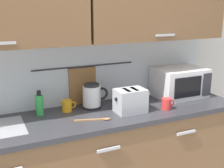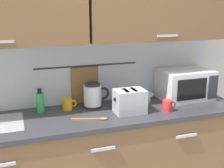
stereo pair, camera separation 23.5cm
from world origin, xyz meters
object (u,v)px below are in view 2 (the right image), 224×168
object	(u,v)px
microwave	(185,84)
electric_kettle	(93,95)
mug_by_kettle	(168,106)
wooden_spoon	(94,119)
dish_soap_bottle	(40,102)
mug_near_sink	(68,104)
toaster	(130,101)
mixing_bowl	(141,97)

from	to	relation	value
microwave	electric_kettle	distance (m)	0.86
microwave	mug_by_kettle	xyz separation A→B (m)	(-0.32, -0.26, -0.09)
microwave	wooden_spoon	xyz separation A→B (m)	(-0.93, -0.24, -0.13)
microwave	dish_soap_bottle	xyz separation A→B (m)	(-1.30, 0.06, -0.05)
wooden_spoon	microwave	bearing A→B (deg)	14.45
electric_kettle	dish_soap_bottle	distance (m)	0.44
mug_near_sink	toaster	bearing A→B (deg)	-26.23
dish_soap_bottle	wooden_spoon	distance (m)	0.48
microwave	mug_near_sink	xyz separation A→B (m)	(-1.08, 0.04, -0.09)
mug_near_sink	mixing_bowl	distance (m)	0.66
microwave	mug_near_sink	world-z (taller)	microwave
dish_soap_bottle	wooden_spoon	bearing A→B (deg)	-39.02
mixing_bowl	toaster	xyz separation A→B (m)	(-0.21, -0.23, 0.05)
electric_kettle	toaster	xyz separation A→B (m)	(0.24, -0.23, -0.01)
dish_soap_bottle	toaster	distance (m)	0.72
dish_soap_bottle	mixing_bowl	size ratio (longest dim) A/B	0.92
electric_kettle	microwave	bearing A→B (deg)	-2.67
electric_kettle	dish_soap_bottle	bearing A→B (deg)	177.89
toaster	mug_by_kettle	distance (m)	0.32
mixing_bowl	toaster	size ratio (longest dim) A/B	0.84
mixing_bowl	toaster	bearing A→B (deg)	-132.06
mixing_bowl	electric_kettle	bearing A→B (deg)	-179.80
electric_kettle	mug_near_sink	size ratio (longest dim) A/B	1.89
electric_kettle	mug_near_sink	xyz separation A→B (m)	(-0.22, -0.00, -0.05)
toaster	microwave	bearing A→B (deg)	16.72
mixing_bowl	toaster	world-z (taller)	toaster
mug_near_sink	mug_by_kettle	size ratio (longest dim) A/B	1.00
microwave	mug_near_sink	bearing A→B (deg)	177.87
mug_near_sink	toaster	distance (m)	0.51
microwave	dish_soap_bottle	bearing A→B (deg)	177.52
toaster	electric_kettle	bearing A→B (deg)	136.79
electric_kettle	mixing_bowl	bearing A→B (deg)	0.20
microwave	toaster	size ratio (longest dim) A/B	1.80
microwave	dish_soap_bottle	world-z (taller)	microwave
mug_near_sink	wooden_spoon	distance (m)	0.32
dish_soap_bottle	mug_by_kettle	world-z (taller)	dish_soap_bottle
toaster	mug_by_kettle	xyz separation A→B (m)	(0.30, -0.07, -0.05)
dish_soap_bottle	wooden_spoon	xyz separation A→B (m)	(0.37, -0.30, -0.08)
microwave	mixing_bowl	size ratio (longest dim) A/B	2.15
electric_kettle	mug_near_sink	world-z (taller)	electric_kettle
microwave	mug_by_kettle	distance (m)	0.42
microwave	mug_near_sink	distance (m)	1.08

